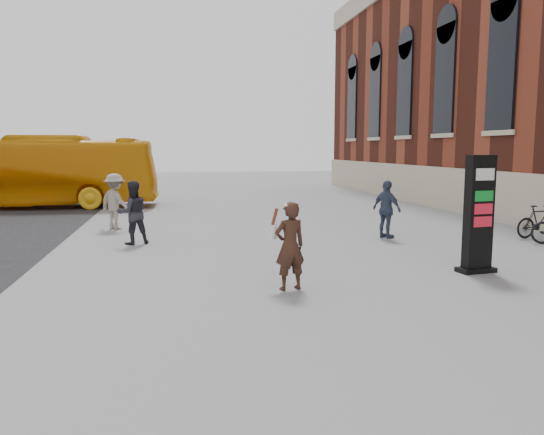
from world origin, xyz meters
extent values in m
plane|color=#9E9EA3|center=(0.00, 0.00, 0.00)|extent=(100.00, 100.00, 0.00)
cube|color=beige|center=(9.44, 6.00, 0.90)|extent=(0.18, 44.00, 1.80)
cube|color=black|center=(4.38, 0.78, 1.24)|extent=(0.62, 0.33, 2.47)
cube|color=black|center=(4.38, 0.78, 0.05)|extent=(0.84, 0.50, 0.10)
cube|color=white|center=(4.38, 0.78, 2.08)|extent=(0.48, 0.34, 0.25)
cube|color=#0C6720|center=(4.38, 0.78, 1.63)|extent=(0.48, 0.34, 0.22)
cube|color=#A91626|center=(4.38, 0.78, 1.36)|extent=(0.48, 0.34, 0.22)
cube|color=#A91626|center=(4.38, 0.78, 1.10)|extent=(0.48, 0.34, 0.22)
imported|color=#362015|center=(0.20, 0.11, 0.82)|extent=(0.67, 0.52, 1.64)
cylinder|color=white|center=(0.20, 0.11, 1.57)|extent=(0.23, 0.23, 0.05)
cone|color=white|center=(0.33, 0.39, 1.12)|extent=(0.24, 0.27, 0.40)
cylinder|color=maroon|center=(0.33, 0.39, 1.36)|extent=(0.12, 0.15, 0.34)
cone|color=white|center=(-0.05, 0.30, 1.12)|extent=(0.26, 0.24, 0.40)
cylinder|color=maroon|center=(-0.05, 0.30, 1.36)|extent=(0.15, 0.12, 0.34)
imported|color=orange|center=(-8.39, 15.61, 1.58)|extent=(11.46, 3.14, 3.16)
imported|color=#26252C|center=(-3.02, 5.49, 0.87)|extent=(1.01, 0.90, 1.73)
imported|color=gray|center=(-3.78, 8.34, 0.90)|extent=(1.32, 1.27, 1.80)
imported|color=#39455D|center=(4.18, 5.17, 0.84)|extent=(0.81, 1.07, 1.69)
imported|color=black|center=(8.60, 4.41, 0.48)|extent=(1.66, 0.65, 0.97)
camera|label=1|loc=(-1.84, -9.26, 2.60)|focal=35.00mm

